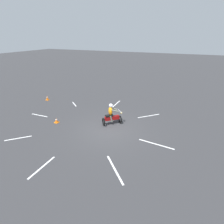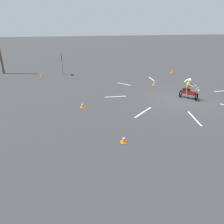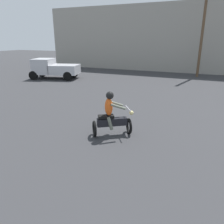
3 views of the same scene
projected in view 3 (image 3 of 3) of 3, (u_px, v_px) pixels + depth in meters
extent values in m
torus|color=black|center=(129.00, 126.00, 8.17)|extent=(0.42, 0.55, 0.60)
torus|color=black|center=(94.00, 129.00, 7.93)|extent=(0.42, 0.55, 0.60)
cube|color=black|center=(112.00, 122.00, 7.98)|extent=(1.04, 0.82, 0.28)
cube|color=black|center=(106.00, 117.00, 7.87)|extent=(0.61, 0.53, 0.10)
cylinder|color=silver|center=(128.00, 108.00, 7.94)|extent=(0.43, 0.60, 0.04)
sphere|color=#F2E08C|center=(131.00, 113.00, 8.02)|extent=(0.22, 0.22, 0.16)
ellipsoid|color=#EA5919|center=(109.00, 107.00, 7.77)|extent=(0.46, 0.49, 0.64)
cylinder|color=slate|center=(118.00, 107.00, 7.62)|extent=(0.50, 0.39, 0.27)
cylinder|color=slate|center=(116.00, 104.00, 8.00)|extent=(0.50, 0.39, 0.27)
cylinder|color=slate|center=(110.00, 123.00, 7.83)|extent=(0.27, 0.24, 0.51)
cylinder|color=slate|center=(109.00, 121.00, 8.09)|extent=(0.27, 0.24, 0.51)
sphere|color=black|center=(110.00, 95.00, 7.64)|extent=(0.39, 0.39, 0.28)
cylinder|color=black|center=(42.00, 73.00, 20.51)|extent=(0.80, 0.44, 0.76)
cylinder|color=black|center=(33.00, 75.00, 18.92)|extent=(0.80, 0.44, 0.76)
cylinder|color=black|center=(74.00, 73.00, 20.09)|extent=(0.80, 0.44, 0.76)
cylinder|color=black|center=(68.00, 76.00, 18.50)|extent=(0.80, 0.44, 0.76)
cube|color=#B7B7BC|center=(65.00, 69.00, 19.22)|extent=(2.82, 2.47, 0.80)
cube|color=#B7B7BC|center=(44.00, 66.00, 19.40)|extent=(2.05, 2.26, 1.30)
cube|color=black|center=(37.00, 62.00, 19.38)|extent=(0.56, 1.67, 0.56)
cylinder|color=brown|center=(204.00, 21.00, 19.02)|extent=(0.24, 0.24, 9.74)
cube|color=gray|center=(181.00, 38.00, 26.53)|extent=(29.86, 10.20, 6.89)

